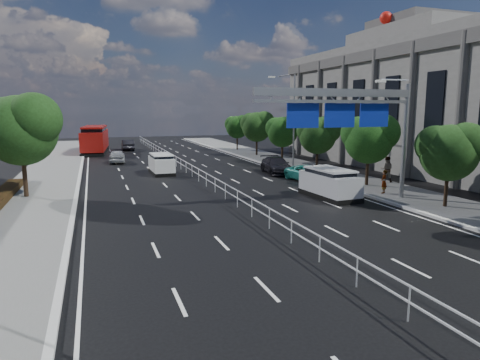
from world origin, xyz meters
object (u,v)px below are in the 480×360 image
parked_car_teal (308,173)px  near_car_silver (117,156)px  parked_car_dark (277,165)px  overhead_gantry (352,110)px  pedestrian_a (384,182)px  near_car_dark (128,145)px  white_minivan (161,164)px  silver_minivan (329,183)px  pedestrian_b (387,169)px  red_bus (95,139)px

parked_car_teal → near_car_silver: bearing=121.1°
parked_car_teal → parked_car_dark: size_ratio=0.90×
overhead_gantry → near_car_silver: size_ratio=2.49×
overhead_gantry → pedestrian_a: overhead_gantry is taller
overhead_gantry → near_car_dark: bearing=103.9°
white_minivan → pedestrian_a: bearing=-50.4°
silver_minivan → parked_car_teal: 6.53m
silver_minivan → pedestrian_a: silver_minivan is taller
overhead_gantry → pedestrian_a: size_ratio=6.61×
overhead_gantry → near_car_silver: (-12.17, 25.44, -4.90)m
overhead_gantry → pedestrian_b: size_ratio=5.22×
near_car_dark → pedestrian_b: 38.74m
near_car_dark → silver_minivan: size_ratio=0.94×
silver_minivan → parked_car_dark: bearing=81.0°
near_car_silver → parked_car_dark: (13.04, -12.67, 0.02)m
red_bus → pedestrian_a: (17.82, -36.39, -0.90)m
silver_minivan → near_car_silver: bearing=113.6°
overhead_gantry → parked_car_teal: bearing=79.1°
white_minivan → silver_minivan: (8.64, -14.05, 0.07)m
silver_minivan → red_bus: bearing=108.1°
pedestrian_a → pedestrian_b: size_ratio=0.79×
white_minivan → parked_car_teal: (10.44, -7.78, -0.26)m
parked_car_teal → pedestrian_b: pedestrian_b is taller
overhead_gantry → white_minivan: overhead_gantry is taller
pedestrian_a → pedestrian_b: bearing=-166.4°
overhead_gantry → red_bus: overhead_gantry is taller
near_car_silver → pedestrian_a: pedestrian_a is taller
silver_minivan → parked_car_dark: size_ratio=0.95×
near_car_silver → pedestrian_b: 27.74m
parked_car_teal → white_minivan: bearing=136.1°
overhead_gantry → pedestrian_a: 6.05m
white_minivan → parked_car_dark: bearing=-18.7°
overhead_gantry → red_bus: 40.52m
overhead_gantry → pedestrian_b: 9.50m
pedestrian_b → pedestrian_a: bearing=88.2°
white_minivan → red_bus: (-5.36, 21.87, 0.94)m
pedestrian_b → red_bus: bearing=-19.6°
near_car_silver → pedestrian_a: (15.75, -24.09, 0.21)m
red_bus → near_car_dark: bearing=33.5°
overhead_gantry → near_car_silver: overhead_gantry is taller
red_bus → near_car_silver: 12.52m
near_car_silver → parked_car_dark: 18.18m
near_car_dark → silver_minivan: (9.69, -38.25, 0.21)m
overhead_gantry → pedestrian_b: (6.66, 5.07, -4.49)m
near_car_silver → near_car_dark: near_car_dark is taller
near_car_silver → pedestrian_b: size_ratio=2.10×
parked_car_teal → overhead_gantry: bearing=-108.1°
pedestrian_b → overhead_gantry: bearing=75.1°
pedestrian_a → parked_car_teal: bearing=-110.1°
white_minivan → silver_minivan: size_ratio=0.88×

